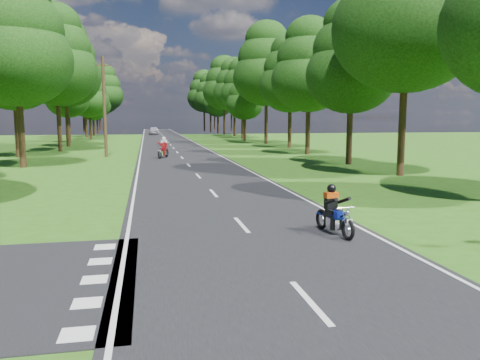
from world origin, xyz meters
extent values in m
plane|color=#2D5513|center=(0.00, 0.00, 0.00)|extent=(160.00, 160.00, 0.00)
cube|color=black|center=(0.00, 50.00, 0.01)|extent=(7.00, 140.00, 0.02)
cube|color=silver|center=(0.00, -4.00, 0.02)|extent=(0.12, 2.00, 0.01)
cube|color=silver|center=(0.00, 2.00, 0.02)|extent=(0.12, 2.00, 0.01)
cube|color=silver|center=(0.00, 8.00, 0.02)|extent=(0.12, 2.00, 0.01)
cube|color=silver|center=(0.00, 14.00, 0.02)|extent=(0.12, 2.00, 0.01)
cube|color=silver|center=(0.00, 20.00, 0.02)|extent=(0.12, 2.00, 0.01)
cube|color=silver|center=(0.00, 26.00, 0.02)|extent=(0.12, 2.00, 0.01)
cube|color=silver|center=(0.00, 32.00, 0.02)|extent=(0.12, 2.00, 0.01)
cube|color=silver|center=(0.00, 38.00, 0.02)|extent=(0.12, 2.00, 0.01)
cube|color=silver|center=(0.00, 44.00, 0.02)|extent=(0.12, 2.00, 0.01)
cube|color=silver|center=(0.00, 50.00, 0.02)|extent=(0.12, 2.00, 0.01)
cube|color=silver|center=(0.00, 56.00, 0.02)|extent=(0.12, 2.00, 0.01)
cube|color=silver|center=(0.00, 62.00, 0.02)|extent=(0.12, 2.00, 0.01)
cube|color=silver|center=(0.00, 68.00, 0.02)|extent=(0.12, 2.00, 0.01)
cube|color=silver|center=(0.00, 74.00, 0.02)|extent=(0.12, 2.00, 0.01)
cube|color=silver|center=(0.00, 80.00, 0.02)|extent=(0.12, 2.00, 0.01)
cube|color=silver|center=(0.00, 86.00, 0.02)|extent=(0.12, 2.00, 0.01)
cube|color=silver|center=(0.00, 92.00, 0.02)|extent=(0.12, 2.00, 0.01)
cube|color=silver|center=(0.00, 98.00, 0.02)|extent=(0.12, 2.00, 0.01)
cube|color=silver|center=(0.00, 104.00, 0.02)|extent=(0.12, 2.00, 0.01)
cube|color=silver|center=(0.00, 110.00, 0.02)|extent=(0.12, 2.00, 0.01)
cube|color=silver|center=(0.00, 116.00, 0.02)|extent=(0.12, 2.00, 0.01)
cube|color=silver|center=(-3.30, 50.00, 0.02)|extent=(0.10, 140.00, 0.01)
cube|color=silver|center=(3.30, 50.00, 0.02)|extent=(0.10, 140.00, 0.01)
cube|color=silver|center=(-3.80, -4.50, 0.02)|extent=(0.50, 0.50, 0.01)
cube|color=silver|center=(-3.80, -3.30, 0.02)|extent=(0.50, 0.50, 0.01)
cube|color=silver|center=(-3.80, -2.10, 0.02)|extent=(0.50, 0.50, 0.01)
cube|color=silver|center=(-3.80, -0.90, 0.02)|extent=(0.50, 0.50, 0.01)
cube|color=silver|center=(-3.80, 0.30, 0.02)|extent=(0.50, 0.50, 0.01)
cylinder|color=black|center=(-10.57, 20.76, 1.96)|extent=(0.40, 0.40, 3.91)
ellipsoid|color=black|center=(-10.57, 20.76, 6.78)|extent=(6.85, 6.85, 5.82)
ellipsoid|color=black|center=(-10.57, 20.76, 8.68)|extent=(5.87, 5.87, 4.99)
cylinder|color=black|center=(-12.94, 29.18, 1.90)|extent=(0.40, 0.40, 3.79)
ellipsoid|color=black|center=(-12.94, 29.18, 6.57)|extent=(6.64, 6.64, 5.64)
ellipsoid|color=black|center=(-12.94, 29.18, 8.41)|extent=(5.69, 5.69, 4.84)
ellipsoid|color=black|center=(-12.94, 29.18, 10.26)|extent=(4.27, 4.27, 3.63)
cylinder|color=black|center=(-10.82, 35.60, 2.16)|extent=(0.40, 0.40, 4.32)
ellipsoid|color=black|center=(-10.82, 35.60, 7.47)|extent=(7.56, 7.56, 6.42)
ellipsoid|color=black|center=(-10.82, 35.60, 9.58)|extent=(6.48, 6.48, 5.51)
ellipsoid|color=black|center=(-10.82, 35.60, 11.68)|extent=(4.86, 4.86, 4.13)
cylinder|color=black|center=(-11.26, 43.10, 2.20)|extent=(0.40, 0.40, 4.40)
ellipsoid|color=black|center=(-11.26, 43.10, 7.62)|extent=(7.71, 7.71, 6.55)
ellipsoid|color=black|center=(-11.26, 43.10, 9.77)|extent=(6.60, 6.60, 5.61)
ellipsoid|color=black|center=(-11.26, 43.10, 11.92)|extent=(4.95, 4.95, 4.21)
cylinder|color=black|center=(-12.61, 52.78, 1.60)|extent=(0.40, 0.40, 3.20)
ellipsoid|color=black|center=(-12.61, 52.78, 5.54)|extent=(5.60, 5.60, 4.76)
ellipsoid|color=black|center=(-12.61, 52.78, 7.10)|extent=(4.80, 4.80, 4.08)
ellipsoid|color=black|center=(-12.61, 52.78, 8.66)|extent=(3.60, 3.60, 3.06)
cylinder|color=black|center=(-10.75, 60.15, 1.61)|extent=(0.40, 0.40, 3.22)
ellipsoid|color=black|center=(-10.75, 60.15, 5.58)|extent=(5.64, 5.64, 4.79)
ellipsoid|color=black|center=(-10.75, 60.15, 7.15)|extent=(4.83, 4.83, 4.11)
ellipsoid|color=black|center=(-10.75, 60.15, 8.72)|extent=(3.62, 3.62, 3.08)
cylinder|color=black|center=(-12.29, 67.91, 1.80)|extent=(0.40, 0.40, 3.61)
ellipsoid|color=black|center=(-12.29, 67.91, 6.25)|extent=(6.31, 6.31, 5.37)
ellipsoid|color=black|center=(-12.29, 67.91, 8.01)|extent=(5.41, 5.41, 4.60)
ellipsoid|color=black|center=(-12.29, 67.91, 9.76)|extent=(4.06, 4.06, 3.45)
cylinder|color=black|center=(-11.94, 75.74, 1.33)|extent=(0.40, 0.40, 2.67)
ellipsoid|color=black|center=(-11.94, 75.74, 4.62)|extent=(4.67, 4.67, 3.97)
ellipsoid|color=black|center=(-11.94, 75.74, 5.92)|extent=(4.00, 4.00, 3.40)
ellipsoid|color=black|center=(-11.94, 75.74, 7.22)|extent=(3.00, 3.00, 2.55)
cylinder|color=black|center=(-12.18, 84.90, 1.54)|extent=(0.40, 0.40, 3.09)
ellipsoid|color=black|center=(-12.18, 84.90, 5.34)|extent=(5.40, 5.40, 4.59)
ellipsoid|color=black|center=(-12.18, 84.90, 6.85)|extent=(4.63, 4.63, 3.93)
ellipsoid|color=black|center=(-12.18, 84.90, 8.35)|extent=(3.47, 3.47, 2.95)
cylinder|color=black|center=(-11.23, 91.41, 2.24)|extent=(0.40, 0.40, 4.48)
ellipsoid|color=black|center=(-11.23, 91.41, 7.75)|extent=(7.84, 7.84, 6.66)
ellipsoid|color=black|center=(-11.23, 91.41, 9.94)|extent=(6.72, 6.72, 5.71)
ellipsoid|color=black|center=(-11.23, 91.41, 12.12)|extent=(5.04, 5.04, 4.28)
cylinder|color=black|center=(-12.28, 100.39, 2.05)|extent=(0.40, 0.40, 4.09)
ellipsoid|color=black|center=(-12.28, 100.39, 7.09)|extent=(7.16, 7.16, 6.09)
ellipsoid|color=black|center=(-12.28, 100.39, 9.08)|extent=(6.14, 6.14, 5.22)
ellipsoid|color=black|center=(-12.28, 100.39, 11.08)|extent=(4.61, 4.61, 3.92)
cylinder|color=black|center=(11.06, 12.20, 2.28)|extent=(0.40, 0.40, 4.56)
ellipsoid|color=black|center=(11.06, 12.20, 7.89)|extent=(7.98, 7.98, 6.78)
cylinder|color=black|center=(10.92, 18.69, 1.75)|extent=(0.40, 0.40, 3.49)
ellipsoid|color=black|center=(10.92, 18.69, 6.05)|extent=(6.12, 6.12, 5.20)
ellipsoid|color=black|center=(10.92, 18.69, 7.75)|extent=(5.24, 5.24, 4.46)
ellipsoid|color=black|center=(10.92, 18.69, 9.46)|extent=(3.93, 3.93, 3.34)
cylinder|color=black|center=(11.06, 27.58, 1.85)|extent=(0.40, 0.40, 3.69)
ellipsoid|color=black|center=(11.06, 27.58, 6.39)|extent=(6.46, 6.46, 5.49)
ellipsoid|color=black|center=(11.06, 27.58, 8.19)|extent=(5.54, 5.54, 4.71)
ellipsoid|color=black|center=(11.06, 27.58, 9.99)|extent=(4.15, 4.15, 3.53)
cylinder|color=black|center=(12.17, 36.42, 1.87)|extent=(0.40, 0.40, 3.74)
ellipsoid|color=black|center=(12.17, 36.42, 6.48)|extent=(6.55, 6.55, 5.57)
ellipsoid|color=black|center=(12.17, 36.42, 8.31)|extent=(5.62, 5.62, 4.77)
ellipsoid|color=black|center=(12.17, 36.42, 10.13)|extent=(4.21, 4.21, 3.58)
cylinder|color=black|center=(11.72, 44.72, 2.32)|extent=(0.40, 0.40, 4.64)
ellipsoid|color=black|center=(11.72, 44.72, 8.04)|extent=(8.12, 8.12, 6.91)
ellipsoid|color=black|center=(11.72, 44.72, 10.30)|extent=(6.96, 6.96, 5.92)
ellipsoid|color=black|center=(11.72, 44.72, 12.56)|extent=(5.22, 5.22, 4.44)
cylinder|color=black|center=(10.55, 51.92, 1.45)|extent=(0.40, 0.40, 2.91)
ellipsoid|color=black|center=(10.55, 51.92, 5.03)|extent=(5.09, 5.09, 4.33)
ellipsoid|color=black|center=(10.55, 51.92, 6.45)|extent=(4.36, 4.36, 3.71)
ellipsoid|color=black|center=(10.55, 51.92, 7.87)|extent=(3.27, 3.27, 2.78)
cylinder|color=black|center=(11.77, 59.40, 1.94)|extent=(0.40, 0.40, 3.88)
ellipsoid|color=black|center=(11.77, 59.40, 6.71)|extent=(6.78, 6.78, 5.77)
ellipsoid|color=black|center=(11.77, 59.40, 8.60)|extent=(5.81, 5.81, 4.94)
ellipsoid|color=black|center=(11.77, 59.40, 10.49)|extent=(4.36, 4.36, 3.71)
cylinder|color=black|center=(12.10, 67.87, 2.09)|extent=(0.40, 0.40, 4.18)
ellipsoid|color=black|center=(12.10, 67.87, 7.23)|extent=(7.31, 7.31, 6.21)
ellipsoid|color=black|center=(12.10, 67.87, 9.27)|extent=(6.27, 6.27, 5.33)
ellipsoid|color=black|center=(12.10, 67.87, 11.31)|extent=(4.70, 4.70, 4.00)
cylinder|color=black|center=(11.80, 76.83, 2.32)|extent=(0.40, 0.40, 4.63)
ellipsoid|color=black|center=(11.80, 76.83, 8.02)|extent=(8.11, 8.11, 6.89)
ellipsoid|color=black|center=(11.80, 76.83, 10.28)|extent=(6.95, 6.95, 5.91)
ellipsoid|color=black|center=(11.80, 76.83, 12.54)|extent=(5.21, 5.21, 4.43)
cylinder|color=black|center=(11.69, 84.12, 1.68)|extent=(0.40, 0.40, 3.36)
ellipsoid|color=black|center=(11.69, 84.12, 5.82)|extent=(5.88, 5.88, 5.00)
ellipsoid|color=black|center=(11.69, 84.12, 7.46)|extent=(5.04, 5.04, 4.29)
ellipsoid|color=black|center=(11.69, 84.12, 9.10)|extent=(3.78, 3.78, 3.21)
cylinder|color=black|center=(11.14, 91.34, 2.04)|extent=(0.40, 0.40, 4.09)
ellipsoid|color=black|center=(11.14, 91.34, 7.07)|extent=(7.15, 7.15, 6.08)
ellipsoid|color=black|center=(11.14, 91.34, 9.07)|extent=(6.13, 6.13, 5.21)
ellipsoid|color=black|center=(11.14, 91.34, 11.06)|extent=(4.60, 4.60, 3.91)
cylinder|color=black|center=(10.68, 99.10, 2.24)|extent=(0.40, 0.40, 4.48)
ellipsoid|color=black|center=(10.68, 99.10, 7.76)|extent=(7.84, 7.84, 6.66)
ellipsoid|color=black|center=(10.68, 99.10, 9.94)|extent=(6.72, 6.72, 5.71)
ellipsoid|color=black|center=(10.68, 99.10, 12.13)|extent=(5.04, 5.04, 4.28)
cylinder|color=black|center=(-14.00, 110.00, 1.92)|extent=(0.40, 0.40, 3.84)
ellipsoid|color=black|center=(-14.00, 110.00, 6.65)|extent=(6.72, 6.72, 5.71)
ellipsoid|color=black|center=(-14.00, 110.00, 8.52)|extent=(5.76, 5.76, 4.90)
ellipsoid|color=black|center=(-14.00, 110.00, 10.39)|extent=(4.32, 4.32, 3.67)
cylinder|color=black|center=(15.00, 112.00, 2.08)|extent=(0.40, 0.40, 4.16)
ellipsoid|color=black|center=(15.00, 112.00, 7.20)|extent=(7.28, 7.28, 6.19)
ellipsoid|color=black|center=(15.00, 112.00, 9.23)|extent=(6.24, 6.24, 5.30)
ellipsoid|color=black|center=(15.00, 112.00, 11.26)|extent=(4.68, 4.68, 3.98)
cylinder|color=black|center=(-16.00, 95.00, 1.76)|extent=(0.40, 0.40, 3.52)
ellipsoid|color=black|center=(-16.00, 95.00, 6.09)|extent=(6.16, 6.16, 5.24)
ellipsoid|color=black|center=(-16.00, 95.00, 7.81)|extent=(5.28, 5.28, 4.49)
ellipsoid|color=black|center=(-16.00, 95.00, 9.53)|extent=(3.96, 3.96, 3.37)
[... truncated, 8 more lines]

